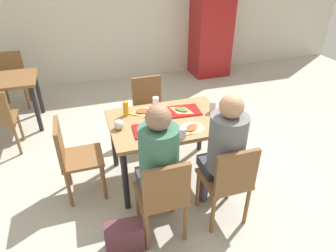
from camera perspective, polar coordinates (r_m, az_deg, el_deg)
name	(u,v)px	position (r m, az deg, el deg)	size (l,w,h in m)	color
ground_plane	(168,175)	(3.44, 0.00, -9.45)	(10.00, 10.00, 0.02)	#B2AD9E
back_wall	(113,4)	(5.81, -10.53, 22.31)	(10.00, 0.10, 2.80)	beige
main_table	(168,128)	(3.07, 0.00, -0.30)	(1.20, 0.83, 0.72)	#9E7247
chair_near_left	(163,195)	(2.47, -0.93, -13.14)	(0.40, 0.40, 0.86)	brown
chair_near_right	(229,179)	(2.65, 11.72, -10.12)	(0.40, 0.40, 0.86)	brown
chair_far_side	(149,105)	(3.80, -3.71, 4.04)	(0.40, 0.40, 0.86)	brown
chair_left_end	(73,154)	(3.04, -18.01, -5.24)	(0.40, 0.40, 0.86)	brown
person_in_red	(158,160)	(2.41, -1.97, -6.70)	(0.32, 0.42, 1.27)	#383842
person_in_brown_jacket	(224,147)	(2.60, 10.84, -4.11)	(0.32, 0.42, 1.27)	#383842
tray_red_near	(152,130)	(2.85, -3.11, -0.71)	(0.36, 0.26, 0.02)	#B21414
tray_red_far	(183,111)	(3.18, 2.90, 2.93)	(0.36, 0.26, 0.02)	#B21414
paper_plate_center	(146,112)	(3.17, -4.37, 2.69)	(0.22, 0.22, 0.01)	white
paper_plate_near_edge	(193,128)	(2.89, 4.79, -0.36)	(0.22, 0.22, 0.01)	white
pizza_slice_a	(154,127)	(2.86, -2.73, -0.13)	(0.21, 0.21, 0.02)	tan
pizza_slice_b	(182,110)	(3.17, 2.65, 3.17)	(0.24, 0.24, 0.02)	#DBAD60
pizza_slice_c	(143,111)	(3.17, -4.87, 2.87)	(0.23, 0.17, 0.02)	tan
pizza_slice_d	(192,128)	(2.87, 4.63, -0.36)	(0.25, 0.24, 0.02)	tan
plastic_cup_a	(156,102)	(3.29, -2.40, 4.76)	(0.07, 0.07, 0.10)	white
plastic_cup_b	(183,133)	(2.72, 2.89, -1.34)	(0.07, 0.07, 0.10)	white
soda_can	(213,107)	(3.19, 8.65, 3.68)	(0.07, 0.07, 0.12)	#B7BCC6
condiment_bottle	(126,109)	(3.10, -8.18, 3.35)	(0.06, 0.06, 0.16)	orange
foil_bundle	(119,125)	(2.89, -9.53, 0.29)	(0.10, 0.10, 0.10)	silver
handbag	(125,237)	(2.68, -8.41, -20.50)	(0.32, 0.16, 0.28)	#592D38
drink_fridge	(211,27)	(6.09, 8.37, 18.53)	(0.70, 0.60, 1.90)	maroon
background_table	(3,87)	(4.67, -29.32, 6.55)	(0.90, 0.70, 0.72)	brown
background_chair_far	(12,75)	(5.38, -28.02, 8.66)	(0.40, 0.40, 0.86)	brown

